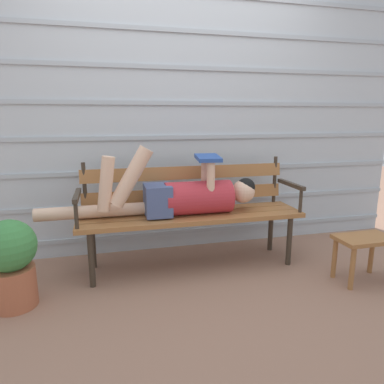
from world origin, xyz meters
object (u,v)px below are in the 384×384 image
at_px(footstool, 364,247).
at_px(potted_plant, 11,261).
at_px(reclining_person, 181,195).
at_px(park_bench, 190,206).

distance_m(footstool, potted_plant, 2.46).
bearing_deg(reclining_person, park_bench, 35.80).
bearing_deg(footstool, park_bench, 151.83).
distance_m(reclining_person, footstool, 1.43).
xyz_separation_m(footstool, potted_plant, (-2.44, 0.24, 0.04)).
height_order(reclining_person, footstool, reclining_person).
bearing_deg(footstool, reclining_person, 156.09).
relative_size(reclining_person, footstool, 4.12).
bearing_deg(footstool, potted_plant, 174.28).
bearing_deg(potted_plant, footstool, -5.72).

